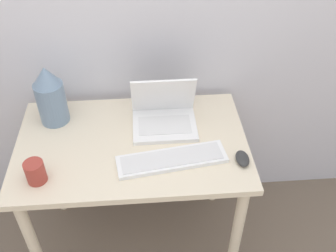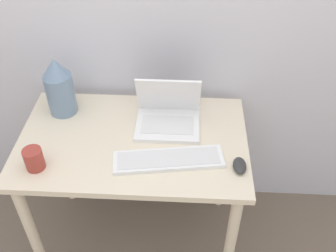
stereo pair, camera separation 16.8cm
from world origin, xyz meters
name	(u,v)px [view 2 (the right image)]	position (x,y,z in m)	size (l,w,h in m)	color
desk	(134,157)	(0.00, 0.32, 0.65)	(1.03, 0.65, 0.76)	beige
laptop	(168,115)	(0.15, 0.44, 0.82)	(0.29, 0.24, 0.24)	white
keyboard	(168,159)	(0.17, 0.19, 0.77)	(0.48, 0.19, 0.02)	white
mouse	(240,165)	(0.46, 0.17, 0.78)	(0.06, 0.09, 0.03)	#2D2D2D
vase	(59,87)	(-0.36, 0.50, 0.91)	(0.13, 0.13, 0.29)	slate
mug	(34,159)	(-0.38, 0.13, 0.81)	(0.08, 0.08, 0.10)	#9E382D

